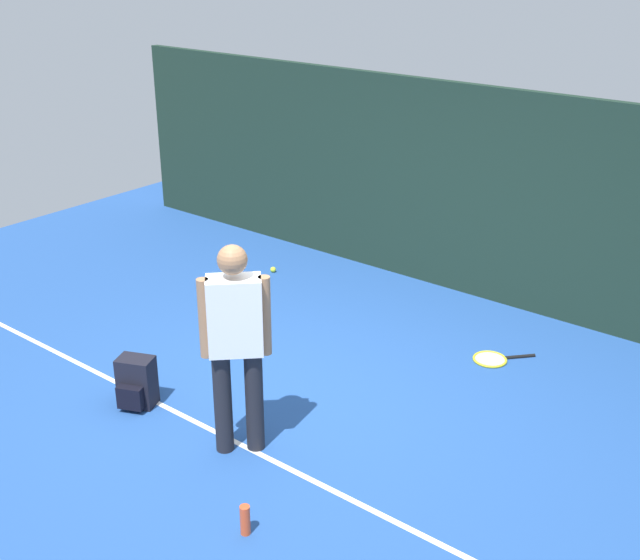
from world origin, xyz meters
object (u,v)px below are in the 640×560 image
object	(u,v)px
tennis_racket	(493,359)
water_bottle	(245,520)
backpack	(136,383)
tennis_player	(236,338)
tennis_ball_near_player	(273,269)

from	to	relation	value
tennis_racket	water_bottle	size ratio (longest dim) A/B	2.60
backpack	water_bottle	bearing A→B (deg)	-41.99
tennis_racket	backpack	world-z (taller)	backpack
water_bottle	tennis_racket	bearing A→B (deg)	87.20
tennis_player	backpack	bearing A→B (deg)	-40.03
backpack	water_bottle	world-z (taller)	backpack
backpack	tennis_racket	bearing A→B (deg)	28.84
water_bottle	tennis_player	bearing A→B (deg)	135.76
tennis_player	tennis_ball_near_player	size ratio (longest dim) A/B	25.76
tennis_player	tennis_racket	bearing A→B (deg)	-153.51
tennis_player	tennis_racket	xyz separation A→B (m)	(0.87, 2.52, -0.95)
water_bottle	tennis_ball_near_player	bearing A→B (deg)	129.44
backpack	water_bottle	xyz separation A→B (m)	(1.84, -0.61, -0.10)
tennis_ball_near_player	water_bottle	distance (m)	4.58
tennis_ball_near_player	backpack	bearing A→B (deg)	-69.98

